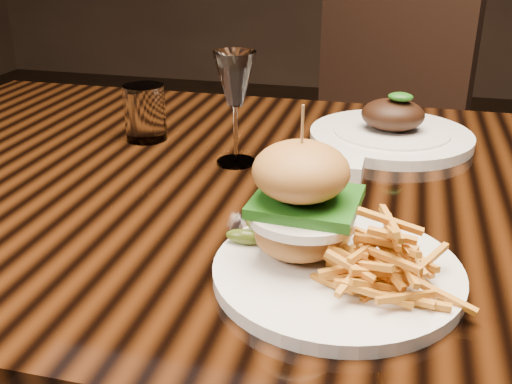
% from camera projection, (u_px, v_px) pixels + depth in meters
% --- Properties ---
extents(dining_table, '(1.60, 0.90, 0.75)m').
position_uv_depth(dining_table, '(313.00, 232.00, 0.89)').
color(dining_table, black).
rests_on(dining_table, ground).
extents(burger_plate, '(0.26, 0.26, 0.18)m').
position_uv_depth(burger_plate, '(336.00, 237.00, 0.62)').
color(burger_plate, silver).
rests_on(burger_plate, dining_table).
extents(ramekin, '(0.09, 0.09, 0.03)m').
position_uv_depth(ramekin, '(340.00, 169.00, 0.88)').
color(ramekin, silver).
rests_on(ramekin, dining_table).
extents(wine_glass, '(0.06, 0.06, 0.17)m').
position_uv_depth(wine_glass, '(235.00, 83.00, 0.89)').
color(wine_glass, white).
rests_on(wine_glass, dining_table).
extents(water_tumbler, '(0.07, 0.07, 0.10)m').
position_uv_depth(water_tumbler, '(145.00, 113.00, 1.03)').
color(water_tumbler, white).
rests_on(water_tumbler, dining_table).
extents(far_dish, '(0.28, 0.28, 0.09)m').
position_uv_depth(far_dish, '(391.00, 132.00, 1.02)').
color(far_dish, silver).
rests_on(far_dish, dining_table).
extents(chair_far, '(0.60, 0.60, 0.95)m').
position_uv_depth(chair_far, '(370.00, 135.00, 1.72)').
color(chair_far, black).
rests_on(chair_far, ground).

